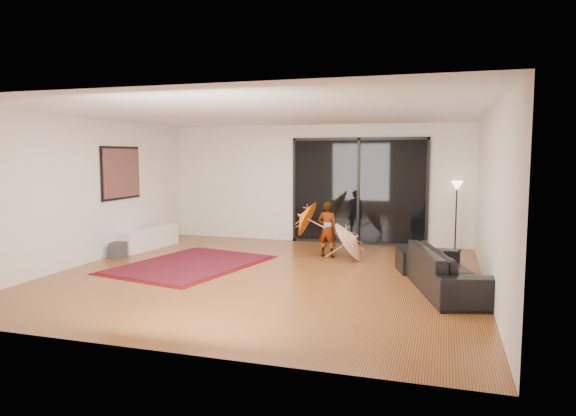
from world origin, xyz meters
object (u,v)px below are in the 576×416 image
at_px(media_console, 148,238).
at_px(sofa, 449,270).
at_px(ottoman, 418,261).
at_px(child, 327,229).

xyz_separation_m(media_console, sofa, (6.20, -1.77, 0.10)).
relative_size(media_console, ottoman, 2.42).
height_order(media_console, child, child).
distance_m(media_console, sofa, 6.45).
height_order(media_console, sofa, sofa).
bearing_deg(ottoman, sofa, -67.53).
distance_m(sofa, ottoman, 1.31).
height_order(sofa, ottoman, sofa).
bearing_deg(ottoman, child, 155.90).
bearing_deg(child, sofa, 145.58).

